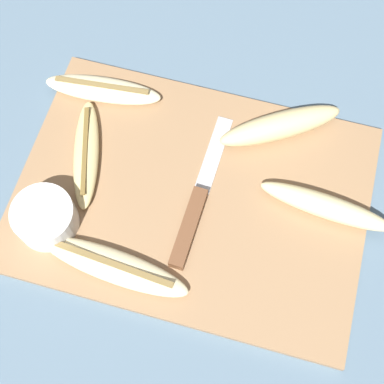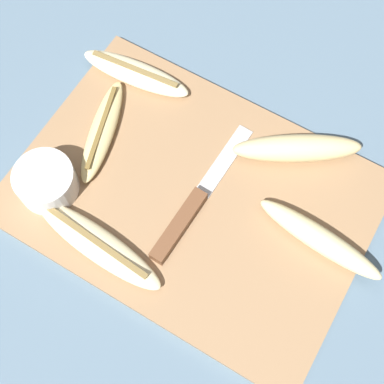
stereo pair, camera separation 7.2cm
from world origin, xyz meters
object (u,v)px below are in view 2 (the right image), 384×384
object	(u,v)px
knife	(187,214)
banana_soft_right	(320,239)
banana_mellow_near	(297,148)
banana_spotted_left	(102,130)
banana_pale_long	(136,73)
banana_cream_curved	(98,244)
prep_bowl	(46,182)

from	to	relation	value
knife	banana_soft_right	distance (m)	0.18
banana_mellow_near	banana_spotted_left	bearing A→B (deg)	-156.40
banana_spotted_left	banana_pale_long	distance (m)	0.11
banana_cream_curved	banana_spotted_left	bearing A→B (deg)	122.27
banana_cream_curved	prep_bowl	bearing A→B (deg)	161.66
banana_mellow_near	prep_bowl	distance (m)	0.35
banana_spotted_left	banana_cream_curved	xyz separation A→B (m)	(0.09, -0.14, 0.00)
knife	banana_pale_long	size ratio (longest dim) A/B	1.33
banana_spotted_left	banana_soft_right	size ratio (longest dim) A/B	0.93
banana_soft_right	prep_bowl	world-z (taller)	prep_bowl
banana_mellow_near	banana_pale_long	bearing A→B (deg)	-178.92
banana_mellow_near	banana_soft_right	xyz separation A→B (m)	(0.08, -0.10, -0.00)
knife	banana_spotted_left	distance (m)	0.17
banana_mellow_near	prep_bowl	bearing A→B (deg)	-140.89
banana_soft_right	knife	bearing A→B (deg)	-161.57
prep_bowl	banana_mellow_near	bearing A→B (deg)	39.11
prep_bowl	banana_pale_long	bearing A→B (deg)	88.87
knife	banana_mellow_near	distance (m)	0.18
banana_spotted_left	banana_pale_long	size ratio (longest dim) A/B	0.97
knife	banana_soft_right	size ratio (longest dim) A/B	1.28
banana_cream_curved	banana_pale_long	bearing A→B (deg)	112.31
knife	banana_cream_curved	distance (m)	0.12
banana_cream_curved	banana_soft_right	world-z (taller)	banana_soft_right
banana_soft_right	prep_bowl	bearing A→B (deg)	-161.71
banana_mellow_near	prep_bowl	world-z (taller)	prep_bowl
banana_spotted_left	banana_soft_right	distance (m)	0.34
banana_cream_curved	prep_bowl	world-z (taller)	prep_bowl
banana_pale_long	prep_bowl	size ratio (longest dim) A/B	2.16
banana_pale_long	banana_cream_curved	bearing A→B (deg)	-67.69
knife	banana_pale_long	world-z (taller)	banana_pale_long
banana_pale_long	prep_bowl	world-z (taller)	prep_bowl
banana_pale_long	banana_soft_right	size ratio (longest dim) A/B	0.97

